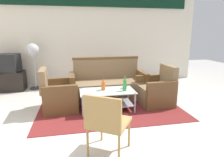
{
  "coord_description": "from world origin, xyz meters",
  "views": [
    {
      "loc": [
        -0.64,
        -3.0,
        1.56
      ],
      "look_at": [
        0.09,
        0.71,
        0.65
      ],
      "focal_mm": 30.93,
      "sensor_mm": 36.0,
      "label": 1
    }
  ],
  "objects_px": {
    "pedestal_fan": "(33,53)",
    "wicker_chair": "(106,120)",
    "television": "(7,63)",
    "cup": "(125,86)",
    "bottle_green": "(125,85)",
    "couch": "(108,85)",
    "coffee_table": "(107,97)",
    "armchair_left": "(59,96)",
    "tv_stand": "(9,81)",
    "armchair_right": "(156,91)",
    "bottle_orange": "(103,86)"
  },
  "relations": [
    {
      "from": "cup",
      "to": "wicker_chair",
      "type": "xyz_separation_m",
      "value": [
        -0.66,
        -1.59,
        0.03
      ]
    },
    {
      "from": "bottle_green",
      "to": "armchair_left",
      "type": "bearing_deg",
      "value": 167.76
    },
    {
      "from": "armchair_left",
      "to": "television",
      "type": "distance_m",
      "value": 2.23
    },
    {
      "from": "wicker_chair",
      "to": "couch",
      "type": "bearing_deg",
      "value": 112.18
    },
    {
      "from": "armchair_left",
      "to": "cup",
      "type": "xyz_separation_m",
      "value": [
        1.36,
        -0.12,
        0.17
      ]
    },
    {
      "from": "bottle_orange",
      "to": "tv_stand",
      "type": "height_order",
      "value": "bottle_orange"
    },
    {
      "from": "bottle_green",
      "to": "cup",
      "type": "bearing_deg",
      "value": 75.28
    },
    {
      "from": "coffee_table",
      "to": "tv_stand",
      "type": "distance_m",
      "value": 3.04
    },
    {
      "from": "armchair_left",
      "to": "wicker_chair",
      "type": "xyz_separation_m",
      "value": [
        0.71,
        -1.72,
        0.21
      ]
    },
    {
      "from": "armchair_right",
      "to": "bottle_orange",
      "type": "distance_m",
      "value": 1.21
    },
    {
      "from": "tv_stand",
      "to": "pedestal_fan",
      "type": "height_order",
      "value": "pedestal_fan"
    },
    {
      "from": "bottle_orange",
      "to": "armchair_left",
      "type": "bearing_deg",
      "value": 169.83
    },
    {
      "from": "bottle_green",
      "to": "tv_stand",
      "type": "distance_m",
      "value": 3.37
    },
    {
      "from": "armchair_left",
      "to": "tv_stand",
      "type": "bearing_deg",
      "value": -142.55
    },
    {
      "from": "bottle_orange",
      "to": "pedestal_fan",
      "type": "distance_m",
      "value": 2.55
    },
    {
      "from": "bottle_green",
      "to": "tv_stand",
      "type": "height_order",
      "value": "bottle_green"
    },
    {
      "from": "couch",
      "to": "armchair_left",
      "type": "xyz_separation_m",
      "value": [
        -1.12,
        -0.52,
        -0.03
      ]
    },
    {
      "from": "wicker_chair",
      "to": "armchair_left",
      "type": "bearing_deg",
      "value": 144.98
    },
    {
      "from": "armchair_left",
      "to": "cup",
      "type": "distance_m",
      "value": 1.38
    },
    {
      "from": "couch",
      "to": "pedestal_fan",
      "type": "bearing_deg",
      "value": -32.93
    },
    {
      "from": "television",
      "to": "wicker_chair",
      "type": "height_order",
      "value": "television"
    },
    {
      "from": "armchair_right",
      "to": "cup",
      "type": "xyz_separation_m",
      "value": [
        -0.73,
        -0.03,
        0.17
      ]
    },
    {
      "from": "television",
      "to": "wicker_chair",
      "type": "relative_size",
      "value": 0.78
    },
    {
      "from": "armchair_right",
      "to": "pedestal_fan",
      "type": "bearing_deg",
      "value": 55.48
    },
    {
      "from": "bottle_orange",
      "to": "cup",
      "type": "height_order",
      "value": "bottle_orange"
    },
    {
      "from": "couch",
      "to": "tv_stand",
      "type": "height_order",
      "value": "couch"
    },
    {
      "from": "coffee_table",
      "to": "cup",
      "type": "height_order",
      "value": "cup"
    },
    {
      "from": "armchair_left",
      "to": "coffee_table",
      "type": "bearing_deg",
      "value": 73.97
    },
    {
      "from": "pedestal_fan",
      "to": "wicker_chair",
      "type": "xyz_separation_m",
      "value": [
        1.46,
        -3.42,
        -0.52
      ]
    },
    {
      "from": "couch",
      "to": "armchair_left",
      "type": "relative_size",
      "value": 2.13
    },
    {
      "from": "couch",
      "to": "coffee_table",
      "type": "height_order",
      "value": "couch"
    },
    {
      "from": "coffee_table",
      "to": "bottle_orange",
      "type": "bearing_deg",
      "value": 142.27
    },
    {
      "from": "couch",
      "to": "tv_stand",
      "type": "xyz_separation_m",
      "value": [
        -2.54,
        1.13,
        -0.06
      ]
    },
    {
      "from": "couch",
      "to": "cup",
      "type": "height_order",
      "value": "couch"
    },
    {
      "from": "armchair_right",
      "to": "bottle_orange",
      "type": "xyz_separation_m",
      "value": [
        -1.19,
        -0.07,
        0.21
      ]
    },
    {
      "from": "bottle_green",
      "to": "wicker_chair",
      "type": "relative_size",
      "value": 0.36
    },
    {
      "from": "armchair_left",
      "to": "bottle_green",
      "type": "distance_m",
      "value": 1.37
    },
    {
      "from": "coffee_table",
      "to": "tv_stand",
      "type": "bearing_deg",
      "value": 142.14
    },
    {
      "from": "cup",
      "to": "pedestal_fan",
      "type": "distance_m",
      "value": 2.85
    },
    {
      "from": "bottle_orange",
      "to": "bottle_green",
      "type": "height_order",
      "value": "bottle_green"
    },
    {
      "from": "couch",
      "to": "wicker_chair",
      "type": "xyz_separation_m",
      "value": [
        -0.41,
        -2.23,
        0.18
      ]
    },
    {
      "from": "bottle_orange",
      "to": "tv_stand",
      "type": "distance_m",
      "value": 2.96
    },
    {
      "from": "coffee_table",
      "to": "bottle_green",
      "type": "relative_size",
      "value": 3.61
    },
    {
      "from": "armchair_left",
      "to": "pedestal_fan",
      "type": "bearing_deg",
      "value": -159.37
    },
    {
      "from": "wicker_chair",
      "to": "cup",
      "type": "bearing_deg",
      "value": 100.23
    },
    {
      "from": "television",
      "to": "cup",
      "type": "bearing_deg",
      "value": 155.22
    },
    {
      "from": "couch",
      "to": "television",
      "type": "height_order",
      "value": "television"
    },
    {
      "from": "bottle_green",
      "to": "cup",
      "type": "distance_m",
      "value": 0.18
    },
    {
      "from": "coffee_table",
      "to": "wicker_chair",
      "type": "xyz_separation_m",
      "value": [
        -0.27,
        -1.5,
        0.22
      ]
    },
    {
      "from": "cup",
      "to": "television",
      "type": "xyz_separation_m",
      "value": [
        -2.79,
        1.78,
        0.3
      ]
    }
  ]
}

